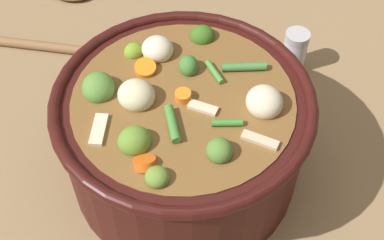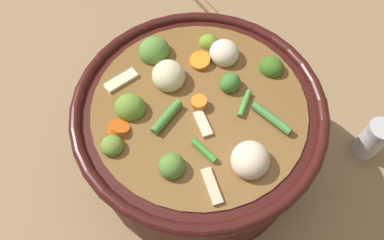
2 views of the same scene
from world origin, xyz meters
name	(u,v)px [view 1 (image 1 of 2)]	position (x,y,z in m)	size (l,w,h in m)	color
ground_plane	(185,168)	(0.00, 0.00, 0.00)	(1.10, 1.10, 0.00)	#8C704C
cooking_pot	(184,133)	(0.00, 0.00, 0.08)	(0.32, 0.32, 0.17)	#38110F
wooden_spoon	(59,16)	(-0.28, -0.26, 0.01)	(0.19, 0.26, 0.02)	olive
salt_shaker	(295,51)	(-0.22, 0.15, 0.04)	(0.04, 0.04, 0.07)	silver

